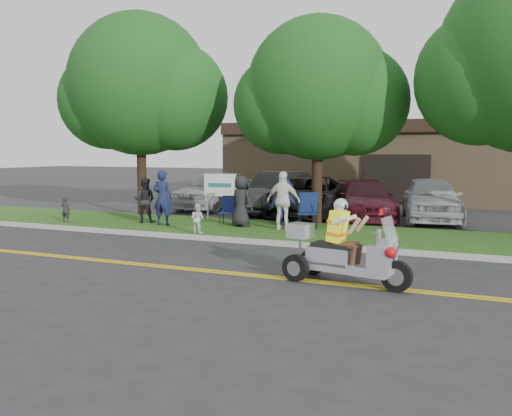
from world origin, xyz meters
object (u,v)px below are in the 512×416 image
at_px(lawn_chair_b, 308,208).
at_px(parked_car_mid, 308,197).
at_px(parked_car_right, 365,200).
at_px(parked_car_left, 279,193).
at_px(spectator_adult_left, 163,198).
at_px(trike_scooter, 342,254).
at_px(spectator_adult_right, 283,201).
at_px(lawn_chair_a, 229,208).
at_px(spectator_adult_mid, 145,200).
at_px(parked_car_far_right, 431,199).
at_px(parked_car_far_left, 215,190).

distance_m(lawn_chair_b, parked_car_mid, 3.94).
bearing_deg(parked_car_right, parked_car_left, 154.47).
bearing_deg(parked_car_mid, spectator_adult_left, -129.94).
height_order(trike_scooter, spectator_adult_right, spectator_adult_right).
height_order(lawn_chair_a, parked_car_mid, parked_car_mid).
distance_m(trike_scooter, parked_car_left, 11.91).
xyz_separation_m(parked_car_left, parked_car_mid, (1.42, -0.60, -0.07)).
relative_size(lawn_chair_b, spectator_adult_right, 0.62).
xyz_separation_m(trike_scooter, parked_car_left, (-5.30, 10.66, 0.27)).
bearing_deg(spectator_adult_right, spectator_adult_mid, 1.92).
relative_size(spectator_adult_left, spectator_adult_mid, 1.19).
bearing_deg(lawn_chair_b, trike_scooter, -79.35).
bearing_deg(parked_car_right, parked_car_far_right, -13.31).
xyz_separation_m(lawn_chair_b, parked_car_far_left, (-5.87, 4.88, 0.11)).
xyz_separation_m(spectator_adult_mid, parked_car_mid, (4.40, 4.64, -0.09)).
bearing_deg(parked_car_left, spectator_adult_mid, -122.69).
distance_m(lawn_chair_b, parked_car_left, 5.08).
height_order(spectator_adult_mid, spectator_adult_right, spectator_adult_right).
xyz_separation_m(lawn_chair_b, parked_car_mid, (-1.21, 3.75, 0.04)).
distance_m(trike_scooter, parked_car_right, 10.39).
height_order(trike_scooter, parked_car_far_right, trike_scooter).
bearing_deg(spectator_adult_mid, parked_car_far_left, -102.47).
height_order(spectator_adult_right, parked_car_left, spectator_adult_right).
bearing_deg(spectator_adult_mid, parked_car_far_right, -165.62).
height_order(spectator_adult_left, parked_car_right, spectator_adult_left).
height_order(parked_car_far_left, parked_car_right, parked_car_far_left).
xyz_separation_m(parked_car_far_left, parked_car_right, (6.85, -0.94, -0.15)).
bearing_deg(lawn_chair_b, spectator_adult_mid, 176.75).
height_order(parked_car_right, parked_car_far_right, parked_car_far_right).
distance_m(spectator_adult_mid, parked_car_far_left, 5.78).
bearing_deg(lawn_chair_a, parked_car_right, 38.68).
bearing_deg(parked_car_left, spectator_adult_right, -71.09).
bearing_deg(spectator_adult_right, trike_scooter, 118.93).
bearing_deg(parked_car_mid, spectator_adult_mid, -138.54).
height_order(spectator_adult_left, parked_car_left, spectator_adult_left).
bearing_deg(parked_car_left, lawn_chair_a, -94.45).
distance_m(lawn_chair_a, parked_car_right, 5.56).
relative_size(lawn_chair_a, spectator_adult_left, 0.53).
height_order(spectator_adult_right, parked_car_far_right, spectator_adult_right).
height_order(parked_car_left, parked_car_right, parked_car_left).
bearing_deg(trike_scooter, parked_car_right, 111.02).
bearing_deg(spectator_adult_mid, spectator_adult_left, 145.42).
distance_m(lawn_chair_a, parked_car_left, 4.54).
height_order(parked_car_far_left, parked_car_left, parked_car_left).
distance_m(spectator_adult_left, parked_car_far_left, 6.22).
height_order(lawn_chair_a, spectator_adult_right, spectator_adult_right).
bearing_deg(parked_car_mid, parked_car_far_left, 161.33).
bearing_deg(spectator_adult_mid, parked_car_left, -134.70).
bearing_deg(parked_car_right, parked_car_mid, 165.86).
height_order(spectator_adult_right, parked_car_far_left, spectator_adult_right).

